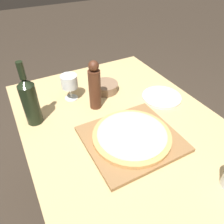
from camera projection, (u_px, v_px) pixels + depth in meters
The scene contains 9 objects.
ground_plane at pixel (121, 209), 1.50m from camera, with size 12.00×12.00×0.00m, color #382D23.
dining_table at pixel (125, 142), 1.09m from camera, with size 0.90×1.27×0.77m.
cutting_board at pixel (132, 139), 0.94m from camera, with size 0.39×0.36×0.02m.
pizza at pixel (132, 135), 0.93m from camera, with size 0.34×0.34×0.02m.
wine_bottle at pixel (30, 100), 0.97m from camera, with size 0.07×0.07×0.31m.
pepper_mill at pixel (95, 86), 1.06m from camera, with size 0.06×0.06×0.26m.
wine_glass at pixel (69, 82), 1.13m from camera, with size 0.09×0.09×0.14m.
small_bowl at pixel (105, 87), 1.24m from camera, with size 0.14×0.14×0.05m.
dinner_plate at pixel (161, 97), 1.19m from camera, with size 0.21×0.21×0.01m.
Camera 1 is at (-0.41, -0.63, 1.46)m, focal length 35.00 mm.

